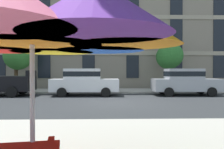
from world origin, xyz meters
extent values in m
plane|color=#2D3033|center=(0.00, 0.00, 0.00)|extent=(120.00, 120.00, 0.00)
cube|color=#B2ADA3|center=(0.00, 6.80, 0.06)|extent=(56.00, 3.60, 0.12)
cube|color=gray|center=(0.00, 15.00, 9.60)|extent=(38.86, 12.00, 19.20)
cube|color=#9E937F|center=(0.00, 8.96, 3.20)|extent=(38.08, 0.08, 0.36)
cube|color=#9E937F|center=(0.00, 8.96, 6.40)|extent=(38.08, 0.08, 0.36)
cube|color=black|center=(-5.32, 3.70, 1.48)|extent=(0.16, 1.75, 0.36)
cylinder|color=black|center=(-6.21, 4.65, 0.34)|extent=(0.68, 0.22, 0.68)
cylinder|color=black|center=(-6.21, 2.75, 0.34)|extent=(0.68, 0.22, 0.68)
cube|color=silver|center=(-1.81, 3.70, 0.70)|extent=(4.40, 1.76, 0.80)
cube|color=silver|center=(-1.96, 3.70, 1.44)|extent=(2.30, 1.55, 0.68)
cube|color=black|center=(-1.96, 3.70, 1.44)|extent=(2.32, 1.57, 0.32)
cylinder|color=black|center=(-0.45, 4.58, 0.30)|extent=(0.60, 0.22, 0.60)
cylinder|color=black|center=(-0.45, 2.82, 0.30)|extent=(0.60, 0.22, 0.60)
cylinder|color=black|center=(-3.17, 4.58, 0.30)|extent=(0.60, 0.22, 0.60)
cylinder|color=black|center=(-3.17, 2.82, 0.30)|extent=(0.60, 0.22, 0.60)
cube|color=#A8AAB2|center=(4.88, 3.70, 0.70)|extent=(4.40, 1.76, 0.80)
cube|color=#A8AAB2|center=(4.73, 3.70, 1.44)|extent=(2.30, 1.55, 0.68)
cube|color=black|center=(4.73, 3.70, 1.44)|extent=(2.32, 1.57, 0.32)
cylinder|color=black|center=(6.25, 4.58, 0.30)|extent=(0.60, 0.22, 0.60)
cylinder|color=black|center=(6.25, 2.82, 0.30)|extent=(0.60, 0.22, 0.60)
cylinder|color=black|center=(3.52, 4.58, 0.30)|extent=(0.60, 0.22, 0.60)
cylinder|color=black|center=(3.52, 2.82, 0.30)|extent=(0.60, 0.22, 0.60)
cylinder|color=#4C3823|center=(-7.56, 7.09, 1.06)|extent=(0.30, 0.30, 2.12)
sphere|color=#387F33|center=(-7.60, 7.27, 3.24)|extent=(2.05, 2.05, 2.05)
sphere|color=#387F33|center=(-7.40, 7.07, 2.84)|extent=(2.26, 2.26, 2.26)
cylinder|color=#4C3823|center=(4.63, 7.28, 0.96)|extent=(0.23, 0.23, 1.92)
sphere|color=#2D702D|center=(4.73, 7.41, 2.79)|extent=(2.06, 2.06, 2.06)
sphere|color=#2D702D|center=(4.89, 7.36, 2.91)|extent=(2.04, 2.04, 2.04)
sphere|color=#2D702D|center=(4.80, 7.36, 2.81)|extent=(1.75, 1.75, 1.75)
cylinder|color=silver|center=(-1.36, -9.00, 1.21)|extent=(0.06, 0.06, 2.43)
cone|color=orange|center=(-0.22, -9.00, 2.19)|extent=(1.36, 1.36, 0.48)
cone|color=blue|center=(-0.56, -8.19, 2.19)|extent=(1.36, 1.36, 0.48)
cone|color=yellow|center=(-1.36, -7.86, 2.19)|extent=(1.36, 1.36, 0.48)
cone|color=#662D9E|center=(-0.56, -9.81, 2.19)|extent=(1.36, 1.36, 0.48)
cone|color=orange|center=(-1.36, -9.00, 2.23)|extent=(1.70, 1.70, 0.56)
camera|label=1|loc=(-0.48, -11.89, 1.63)|focal=37.98mm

